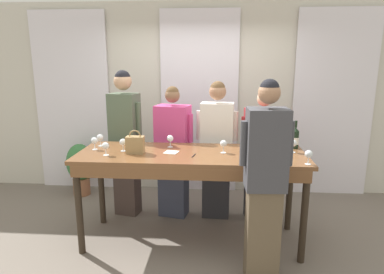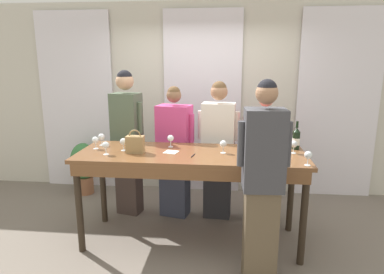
{
  "view_description": "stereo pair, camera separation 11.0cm",
  "coord_description": "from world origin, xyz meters",
  "px_view_note": "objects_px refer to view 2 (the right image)",
  "views": [
    {
      "loc": [
        0.26,
        -3.5,
        2.01
      ],
      "look_at": [
        0.0,
        0.08,
        1.18
      ],
      "focal_mm": 32.0,
      "sensor_mm": 36.0,
      "label": 1
    },
    {
      "loc": [
        0.37,
        -3.49,
        2.01
      ],
      "look_at": [
        0.0,
        0.08,
        1.18
      ],
      "focal_mm": 32.0,
      "sensor_mm": 36.0,
      "label": 2
    }
  ],
  "objects_px": {
    "wine_glass_front_left": "(106,146)",
    "wine_glass_back_left": "(294,144)",
    "guest_olive_jacket": "(127,140)",
    "potted_plant": "(84,165)",
    "wine_glass_back_mid": "(101,137)",
    "wine_glass_center_mid": "(289,138)",
    "wine_glass_center_right": "(171,139)",
    "guest_pink_top": "(175,152)",
    "wine_glass_front_mid": "(95,140)",
    "wine_glass_front_right": "(123,142)",
    "wine_bottle": "(296,139)",
    "guest_cream_sweater": "(218,149)",
    "guest_striped_shirt": "(263,156)",
    "host_pouring": "(262,183)",
    "tasting_bar": "(191,164)",
    "wine_glass_back_right": "(223,144)",
    "handbag": "(135,144)",
    "wine_glass_center_left": "(308,155)"
  },
  "relations": [
    {
      "from": "wine_glass_back_right",
      "to": "guest_pink_top",
      "type": "distance_m",
      "value": 0.92
    },
    {
      "from": "wine_glass_front_left",
      "to": "wine_glass_front_mid",
      "type": "relative_size",
      "value": 1.0
    },
    {
      "from": "wine_glass_back_mid",
      "to": "host_pouring",
      "type": "height_order",
      "value": "host_pouring"
    },
    {
      "from": "tasting_bar",
      "to": "handbag",
      "type": "distance_m",
      "value": 0.63
    },
    {
      "from": "wine_glass_front_right",
      "to": "wine_glass_back_left",
      "type": "distance_m",
      "value": 1.82
    },
    {
      "from": "wine_glass_center_mid",
      "to": "wine_bottle",
      "type": "bearing_deg",
      "value": -60.09
    },
    {
      "from": "wine_glass_center_right",
      "to": "wine_glass_front_left",
      "type": "bearing_deg",
      "value": -148.32
    },
    {
      "from": "wine_glass_front_mid",
      "to": "guest_olive_jacket",
      "type": "bearing_deg",
      "value": 73.35
    },
    {
      "from": "wine_glass_back_left",
      "to": "guest_pink_top",
      "type": "bearing_deg",
      "value": 157.75
    },
    {
      "from": "wine_glass_back_mid",
      "to": "guest_pink_top",
      "type": "height_order",
      "value": "guest_pink_top"
    },
    {
      "from": "wine_glass_center_mid",
      "to": "guest_pink_top",
      "type": "height_order",
      "value": "guest_pink_top"
    },
    {
      "from": "tasting_bar",
      "to": "wine_glass_back_right",
      "type": "xyz_separation_m",
      "value": [
        0.34,
        0.04,
        0.21
      ]
    },
    {
      "from": "wine_glass_back_left",
      "to": "wine_glass_back_right",
      "type": "distance_m",
      "value": 0.74
    },
    {
      "from": "wine_glass_front_right",
      "to": "guest_cream_sweater",
      "type": "height_order",
      "value": "guest_cream_sweater"
    },
    {
      "from": "handbag",
      "to": "guest_olive_jacket",
      "type": "relative_size",
      "value": 0.13
    },
    {
      "from": "wine_bottle",
      "to": "potted_plant",
      "type": "bearing_deg",
      "value": 161.79
    },
    {
      "from": "wine_glass_back_right",
      "to": "wine_glass_front_mid",
      "type": "bearing_deg",
      "value": 178.86
    },
    {
      "from": "tasting_bar",
      "to": "wine_glass_center_left",
      "type": "height_order",
      "value": "wine_glass_center_left"
    },
    {
      "from": "guest_striped_shirt",
      "to": "wine_glass_center_mid",
      "type": "bearing_deg",
      "value": -48.9
    },
    {
      "from": "wine_glass_front_right",
      "to": "wine_glass_back_right",
      "type": "bearing_deg",
      "value": 0.72
    },
    {
      "from": "wine_glass_front_left",
      "to": "guest_olive_jacket",
      "type": "distance_m",
      "value": 0.82
    },
    {
      "from": "wine_glass_back_left",
      "to": "wine_glass_back_mid",
      "type": "bearing_deg",
      "value": 176.94
    },
    {
      "from": "guest_olive_jacket",
      "to": "guest_striped_shirt",
      "type": "xyz_separation_m",
      "value": [
        1.72,
        0.0,
        -0.16
      ]
    },
    {
      "from": "wine_glass_front_left",
      "to": "wine_glass_front_right",
      "type": "relative_size",
      "value": 1.0
    },
    {
      "from": "guest_olive_jacket",
      "to": "wine_glass_center_right",
      "type": "bearing_deg",
      "value": -34.08
    },
    {
      "from": "wine_glass_center_right",
      "to": "guest_cream_sweater",
      "type": "relative_size",
      "value": 0.08
    },
    {
      "from": "handbag",
      "to": "potted_plant",
      "type": "bearing_deg",
      "value": 132.26
    },
    {
      "from": "wine_glass_center_mid",
      "to": "wine_glass_center_right",
      "type": "bearing_deg",
      "value": -173.67
    },
    {
      "from": "wine_glass_back_mid",
      "to": "guest_olive_jacket",
      "type": "height_order",
      "value": "guest_olive_jacket"
    },
    {
      "from": "wine_glass_front_left",
      "to": "wine_glass_back_left",
      "type": "relative_size",
      "value": 1.0
    },
    {
      "from": "guest_pink_top",
      "to": "potted_plant",
      "type": "distance_m",
      "value": 1.62
    },
    {
      "from": "guest_olive_jacket",
      "to": "potted_plant",
      "type": "relative_size",
      "value": 2.39
    },
    {
      "from": "wine_glass_front_left",
      "to": "guest_olive_jacket",
      "type": "xyz_separation_m",
      "value": [
        -0.01,
        0.81,
        -0.14
      ]
    },
    {
      "from": "wine_glass_center_right",
      "to": "wine_glass_back_left",
      "type": "xyz_separation_m",
      "value": [
        1.33,
        -0.13,
        -0.0
      ]
    },
    {
      "from": "wine_glass_front_left",
      "to": "guest_cream_sweater",
      "type": "xyz_separation_m",
      "value": [
        1.14,
        0.81,
        -0.23
      ]
    },
    {
      "from": "wine_glass_front_right",
      "to": "wine_glass_center_right",
      "type": "bearing_deg",
      "value": 23.59
    },
    {
      "from": "handbag",
      "to": "wine_glass_back_left",
      "type": "bearing_deg",
      "value": 5.25
    },
    {
      "from": "guest_pink_top",
      "to": "host_pouring",
      "type": "height_order",
      "value": "host_pouring"
    },
    {
      "from": "wine_glass_center_left",
      "to": "wine_glass_center_mid",
      "type": "distance_m",
      "value": 0.69
    },
    {
      "from": "handbag",
      "to": "wine_glass_front_right",
      "type": "distance_m",
      "value": 0.17
    },
    {
      "from": "guest_pink_top",
      "to": "wine_glass_front_mid",
      "type": "bearing_deg",
      "value": -142.8
    },
    {
      "from": "potted_plant",
      "to": "host_pouring",
      "type": "bearing_deg",
      "value": -37.05
    },
    {
      "from": "wine_glass_center_mid",
      "to": "potted_plant",
      "type": "xyz_separation_m",
      "value": [
        -2.82,
        0.85,
        -0.68
      ]
    },
    {
      "from": "host_pouring",
      "to": "wine_glass_back_left",
      "type": "bearing_deg",
      "value": 61.85
    },
    {
      "from": "guest_cream_sweater",
      "to": "host_pouring",
      "type": "xyz_separation_m",
      "value": [
        0.42,
        -1.27,
        0.05
      ]
    },
    {
      "from": "wine_glass_center_right",
      "to": "host_pouring",
      "type": "distance_m",
      "value": 1.28
    },
    {
      "from": "guest_cream_sweater",
      "to": "guest_striped_shirt",
      "type": "xyz_separation_m",
      "value": [
        0.56,
        -0.0,
        -0.07
      ]
    },
    {
      "from": "wine_bottle",
      "to": "guest_pink_top",
      "type": "bearing_deg",
      "value": 164.94
    },
    {
      "from": "wine_bottle",
      "to": "handbag",
      "type": "xyz_separation_m",
      "value": [
        -1.72,
        -0.33,
        -0.02
      ]
    },
    {
      "from": "tasting_bar",
      "to": "wine_glass_back_right",
      "type": "relative_size",
      "value": 17.47
    }
  ]
}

